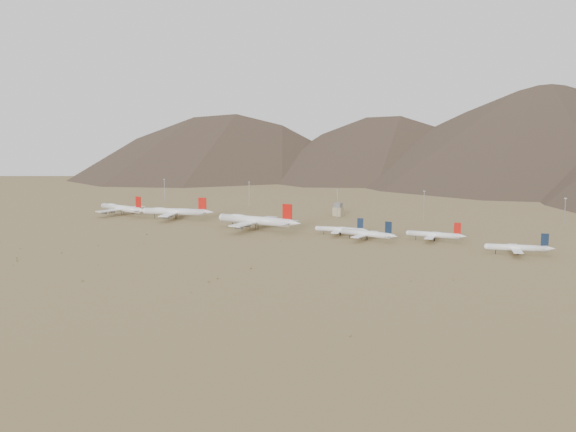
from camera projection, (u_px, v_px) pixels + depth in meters
The scene contains 16 objects.
ground at pixel (238, 234), 488.49m from camera, with size 3000.00×3000.00×0.00m, color #937E4C.
mountain_ridge at pixel (488, 87), 1249.01m from camera, with size 4400.00×1000.00×300.00m.
widebody_west at pixel (122, 208), 582.43m from camera, with size 63.02×49.26×18.88m.
widebody_centre at pixel (175, 212), 559.27m from camera, with size 63.56×50.45×19.50m.
widebody_east at pixel (256, 220), 504.07m from camera, with size 74.94×57.31×22.25m.
narrowbody_a at pixel (341, 229), 480.50m from camera, with size 40.60×29.78×13.57m.
narrowbody_b at pixel (367, 234), 459.71m from camera, with size 45.56×32.88×15.04m.
narrowbody_c at pixel (435, 235), 456.96m from camera, with size 43.23×31.20×14.27m.
narrowbody_d at pixel (518, 248), 410.09m from camera, with size 42.58×31.57×14.45m.
control_tower at pixel (338, 210), 577.90m from camera, with size 8.00×8.00×12.00m.
mast_far_west at pixel (164, 190), 663.70m from camera, with size 2.00×0.60×25.70m.
mast_west at pixel (249, 193), 633.76m from camera, with size 2.00×0.60×25.70m.
mast_centre at pixel (337, 203), 560.92m from camera, with size 2.00×0.60×25.70m.
mast_east at pixel (424, 204), 551.62m from camera, with size 2.00×0.60×25.70m.
mast_far_east at pixel (565, 212), 500.47m from camera, with size 2.00×0.60×25.70m.
desert_scrub at pixel (98, 256), 404.98m from camera, with size 387.21×182.32×0.97m.
Camera 1 is at (263.04, -404.79, 84.96)m, focal length 40.00 mm.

